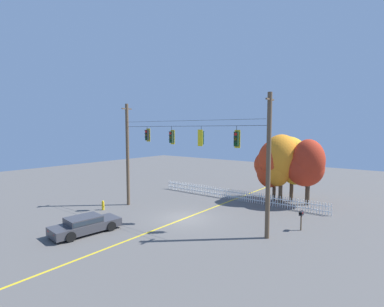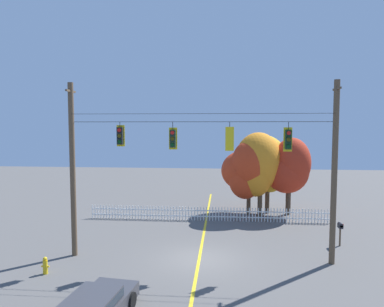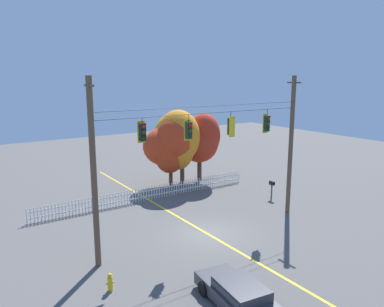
# 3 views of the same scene
# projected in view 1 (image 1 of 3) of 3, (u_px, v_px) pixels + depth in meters

# --- Properties ---
(ground) EXTENTS (80.00, 80.00, 0.00)m
(ground) POSITION_uv_depth(u_px,v_px,m) (185.00, 218.00, 22.82)
(ground) COLOR #565451
(lane_centerline_stripe) EXTENTS (0.16, 36.00, 0.01)m
(lane_centerline_stripe) POSITION_uv_depth(u_px,v_px,m) (185.00, 218.00, 22.82)
(lane_centerline_stripe) COLOR gold
(lane_centerline_stripe) RESTS_ON ground
(signal_support_span) EXTENTS (13.87, 1.10, 9.30)m
(signal_support_span) POSITION_uv_depth(u_px,v_px,m) (185.00, 159.00, 22.43)
(signal_support_span) COLOR brown
(signal_support_span) RESTS_ON ground
(traffic_signal_southbound_primary) EXTENTS (0.43, 0.38, 1.29)m
(traffic_signal_southbound_primary) POSITION_uv_depth(u_px,v_px,m) (147.00, 135.00, 24.83)
(traffic_signal_southbound_primary) COLOR black
(traffic_signal_northbound_secondary) EXTENTS (0.43, 0.38, 1.44)m
(traffic_signal_northbound_secondary) POSITION_uv_depth(u_px,v_px,m) (172.00, 137.00, 23.14)
(traffic_signal_northbound_secondary) COLOR black
(traffic_signal_westbound_side) EXTENTS (0.43, 0.38, 1.47)m
(traffic_signal_westbound_side) POSITION_uv_depth(u_px,v_px,m) (201.00, 138.00, 21.34)
(traffic_signal_westbound_side) COLOR black
(traffic_signal_northbound_primary) EXTENTS (0.43, 0.38, 1.51)m
(traffic_signal_northbound_primary) POSITION_uv_depth(u_px,v_px,m) (237.00, 139.00, 19.57)
(traffic_signal_northbound_primary) COLOR black
(white_picket_fence) EXTENTS (17.72, 0.06, 1.03)m
(white_picket_fence) POSITION_uv_depth(u_px,v_px,m) (235.00, 195.00, 28.76)
(white_picket_fence) COLOR white
(white_picket_fence) RESTS_ON ground
(autumn_maple_near_fence) EXTENTS (4.05, 4.23, 6.00)m
(autumn_maple_near_fence) POSITION_uv_depth(u_px,v_px,m) (274.00, 164.00, 28.32)
(autumn_maple_near_fence) COLOR brown
(autumn_maple_near_fence) RESTS_ON ground
(autumn_maple_mid) EXTENTS (3.68, 3.64, 6.52)m
(autumn_maple_mid) POSITION_uv_depth(u_px,v_px,m) (280.00, 160.00, 27.69)
(autumn_maple_mid) COLOR brown
(autumn_maple_mid) RESTS_ON ground
(autumn_oak_far_east) EXTENTS (4.19, 3.72, 6.33)m
(autumn_oak_far_east) POSITION_uv_depth(u_px,v_px,m) (290.00, 160.00, 28.00)
(autumn_oak_far_east) COLOR brown
(autumn_oak_far_east) RESTS_ON ground
(autumn_maple_far_west) EXTENTS (3.47, 3.17, 6.11)m
(autumn_maple_far_west) POSITION_uv_depth(u_px,v_px,m) (306.00, 165.00, 26.31)
(autumn_maple_far_west) COLOR #473828
(autumn_maple_far_west) RESTS_ON ground
(parked_car) EXTENTS (2.34, 4.70, 1.15)m
(parked_car) POSITION_uv_depth(u_px,v_px,m) (85.00, 224.00, 19.54)
(parked_car) COLOR #38383D
(parked_car) RESTS_ON ground
(fire_hydrant) EXTENTS (0.38, 0.22, 0.82)m
(fire_hydrant) POSITION_uv_depth(u_px,v_px,m) (103.00, 205.00, 25.18)
(fire_hydrant) COLOR gold
(fire_hydrant) RESTS_ON ground
(roadside_mailbox) EXTENTS (0.25, 0.44, 1.38)m
(roadside_mailbox) POSITION_uv_depth(u_px,v_px,m) (301.00, 214.00, 20.01)
(roadside_mailbox) COLOR brown
(roadside_mailbox) RESTS_ON ground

